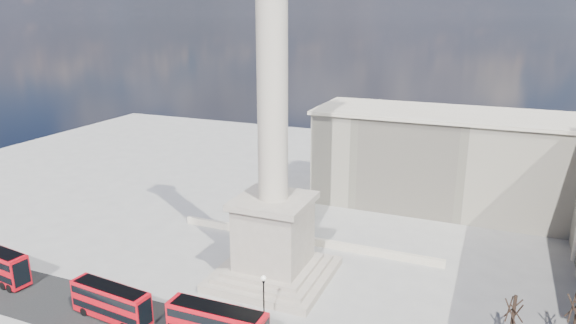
# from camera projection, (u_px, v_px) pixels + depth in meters

# --- Properties ---
(ground) EXTENTS (180.00, 180.00, 0.00)m
(ground) POSITION_uv_depth(u_px,v_px,m) (257.00, 296.00, 61.15)
(ground) COLOR gray
(ground) RESTS_ON ground
(nelsons_column) EXTENTS (14.00, 14.00, 49.85)m
(nelsons_column) POSITION_uv_depth(u_px,v_px,m) (273.00, 181.00, 62.00)
(nelsons_column) COLOR #A19586
(nelsons_column) RESTS_ON ground
(balustrade_wall) EXTENTS (40.00, 0.60, 1.10)m
(balustrade_wall) POSITION_uv_depth(u_px,v_px,m) (304.00, 240.00, 75.20)
(balustrade_wall) COLOR beige
(balustrade_wall) RESTS_ON ground
(building_northeast) EXTENTS (51.00, 17.00, 16.60)m
(building_northeast) POSITION_uv_depth(u_px,v_px,m) (465.00, 161.00, 86.99)
(building_northeast) COLOR #B9B098
(building_northeast) RESTS_ON ground
(red_bus_a) EXTENTS (10.05, 3.19, 4.01)m
(red_bus_a) POSITION_uv_depth(u_px,v_px,m) (112.00, 302.00, 56.04)
(red_bus_a) COLOR red
(red_bus_a) RESTS_ON ground
(victorian_lamp) EXTENTS (0.54, 0.54, 6.32)m
(victorian_lamp) POSITION_uv_depth(u_px,v_px,m) (264.00, 298.00, 53.81)
(victorian_lamp) COLOR black
(victorian_lamp) RESTS_ON ground
(bare_tree_mid) EXTENTS (2.00, 2.00, 7.58)m
(bare_tree_mid) POSITION_uv_depth(u_px,v_px,m) (514.00, 307.00, 48.01)
(bare_tree_mid) COLOR #332319
(bare_tree_mid) RESTS_ON ground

